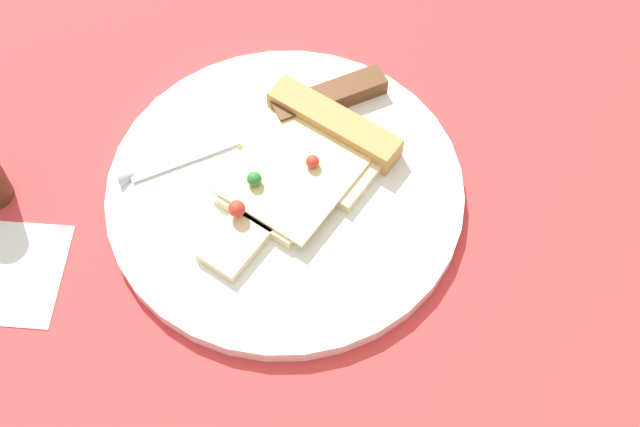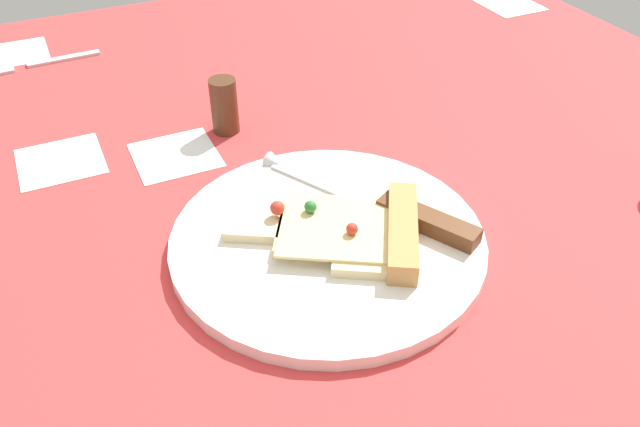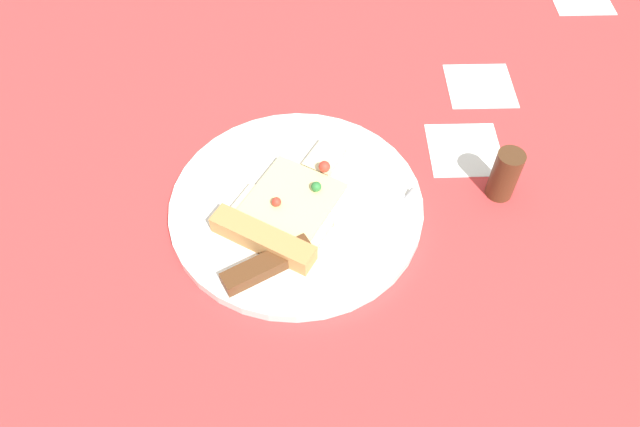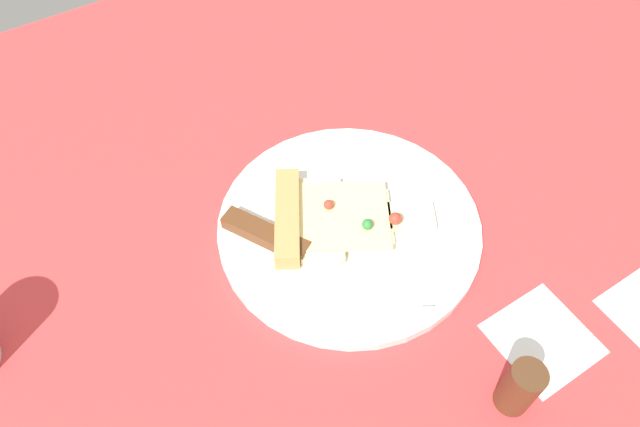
% 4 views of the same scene
% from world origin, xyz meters
% --- Properties ---
extents(ground_plane, '(1.28, 1.28, 0.03)m').
position_xyz_m(ground_plane, '(-0.00, -0.00, -0.01)').
color(ground_plane, '#D13838').
rests_on(ground_plane, ground).
extents(plate, '(0.29, 0.29, 0.01)m').
position_xyz_m(plate, '(0.06, -0.00, 0.01)').
color(plate, white).
rests_on(plate, ground_plane).
extents(pizza_slice, '(0.16, 0.19, 0.03)m').
position_xyz_m(pizza_slice, '(0.08, 0.02, 0.02)').
color(pizza_slice, beige).
rests_on(pizza_slice, plate).
extents(knife, '(0.22, 0.13, 0.02)m').
position_xyz_m(knife, '(0.05, 0.07, 0.02)').
color(knife, silver).
rests_on(knife, plate).
extents(pepper_shaker, '(0.03, 0.03, 0.07)m').
position_xyz_m(pepper_shaker, '(-0.17, -0.02, 0.03)').
color(pepper_shaker, '#4C2D19').
rests_on(pepper_shaker, ground_plane).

